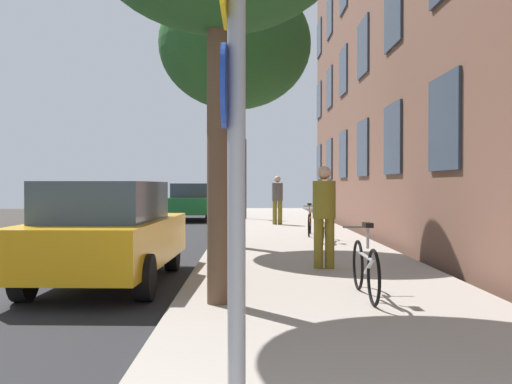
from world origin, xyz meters
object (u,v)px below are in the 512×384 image
traffic_light (243,164)px  tree_far (235,46)px  car_1 (191,201)px  bicycle_2 (310,223)px  pedestrian_1 (277,197)px  bicycle_1 (324,228)px  pedestrian_0 (324,210)px  bicycle_0 (365,268)px  car_0 (108,232)px  sign_post (233,130)px

traffic_light → tree_far: bearing=-90.2°
tree_far → car_1: 12.48m
bicycle_2 → pedestrian_1: (-0.72, 4.35, 0.66)m
tree_far → bicycle_1: 5.06m
traffic_light → pedestrian_0: size_ratio=1.91×
tree_far → bicycle_2: (2.08, 3.16, -4.32)m
bicycle_0 → car_1: (-4.07, 17.46, 0.34)m
tree_far → car_0: bearing=-114.0°
tree_far → pedestrian_0: 5.20m
bicycle_0 → traffic_light: bearing=96.1°
sign_post → bicycle_1: size_ratio=1.90×
bicycle_0 → bicycle_1: bicycle_0 is taller
traffic_light → bicycle_0: bearing=-83.9°
traffic_light → car_1: 2.85m
pedestrian_1 → car_0: (-3.25, -11.75, -0.29)m
tree_far → car_0: size_ratio=1.47×
pedestrian_0 → pedestrian_1: 10.83m
tree_far → bicycle_1: (2.26, 1.31, -4.33)m
bicycle_1 → car_1: size_ratio=0.41×
traffic_light → bicycle_0: (1.79, -16.90, -1.96)m
bicycle_2 → car_1: car_1 is taller
bicycle_1 → bicycle_2: bicycle_2 is taller
sign_post → bicycle_2: (1.86, 12.53, -1.46)m
tree_far → car_1: size_ratio=1.53×
traffic_light → tree_far: 11.31m
pedestrian_0 → pedestrian_1: pedestrian_0 is taller
tree_far → car_1: tree_far is taller
pedestrian_0 → car_1: bearing=104.5°
bicycle_1 → car_1: (-4.49, 10.32, 0.37)m
pedestrian_0 → pedestrian_1: bearing=91.4°
bicycle_2 → pedestrian_0: pedestrian_0 is taller
bicycle_2 → car_1: (-4.31, 8.47, 0.36)m
pedestrian_0 → bicycle_1: bearing=82.3°
pedestrian_0 → car_1: (-3.87, 14.94, -0.30)m
sign_post → bicycle_1: bearing=79.2°
bicycle_0 → car_0: car_0 is taller
traffic_light → pedestrian_0: 14.52m
traffic_light → bicycle_1: size_ratio=2.05×
bicycle_2 → car_1: bearing=117.0°
bicycle_2 → pedestrian_0: 6.52m
bicycle_0 → car_1: 17.93m
car_0 → car_1: 15.87m
bicycle_0 → bicycle_1: size_ratio=1.06×
bicycle_1 → pedestrian_1: 6.30m
tree_far → bicycle_2: size_ratio=3.62×
sign_post → bicycle_1: sign_post is taller
tree_far → pedestrian_1: bearing=79.7°
bicycle_0 → pedestrian_1: 13.37m
traffic_light → tree_far: tree_far is taller
car_0 → bicycle_1: bearing=53.2°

